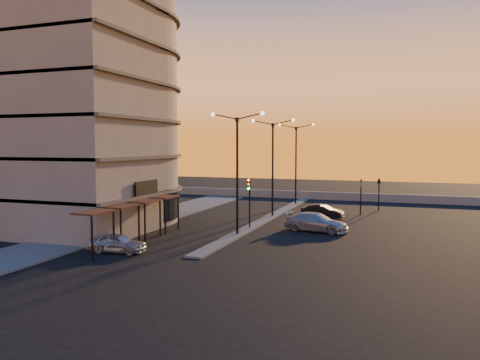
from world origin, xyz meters
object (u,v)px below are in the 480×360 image
at_px(streetlamp_mid, 273,159).
at_px(car_hatchback, 118,243).
at_px(car_sedan, 322,211).
at_px(car_wagon, 316,222).
at_px(traffic_light_main, 249,194).

relative_size(streetlamp_mid, car_hatchback, 2.55).
relative_size(car_sedan, car_wagon, 0.77).
height_order(streetlamp_mid, car_hatchback, streetlamp_mid).
distance_m(car_hatchback, car_sedan, 21.28).
bearing_deg(traffic_light_main, streetlamp_mid, 90.00).
xyz_separation_m(traffic_light_main, car_wagon, (5.46, 0.80, -2.14)).
bearing_deg(car_sedan, car_wagon, -168.34).
height_order(car_hatchback, car_wagon, car_wagon).
bearing_deg(car_wagon, car_hatchback, 146.65).
distance_m(streetlamp_mid, car_sedan, 6.89).
height_order(traffic_light_main, car_wagon, traffic_light_main).
distance_m(streetlamp_mid, traffic_light_main, 7.62).
distance_m(streetlamp_mid, car_wagon, 9.66).
relative_size(streetlamp_mid, car_wagon, 1.84).
bearing_deg(car_wagon, car_sedan, 14.75).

